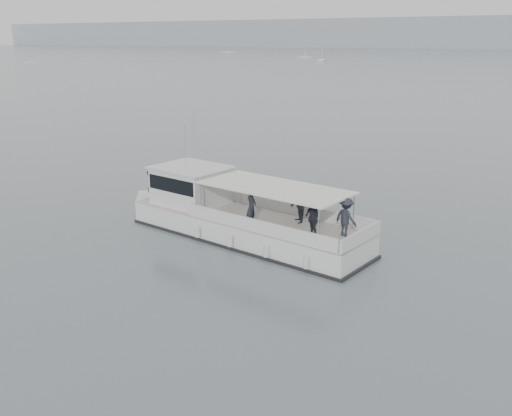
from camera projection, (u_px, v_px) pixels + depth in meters
The scene contains 3 objects.
ground at pixel (175, 211), 31.46m from camera, with size 1400.00×1400.00×0.00m, color slate.
tour_boat at pixel (228, 215), 27.48m from camera, with size 13.93×4.97×5.79m.
moored_fleet at pixel (452, 64), 205.22m from camera, with size 420.57×315.16×10.76m.
Camera 1 is at (19.28, -23.55, 9.12)m, focal length 40.00 mm.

